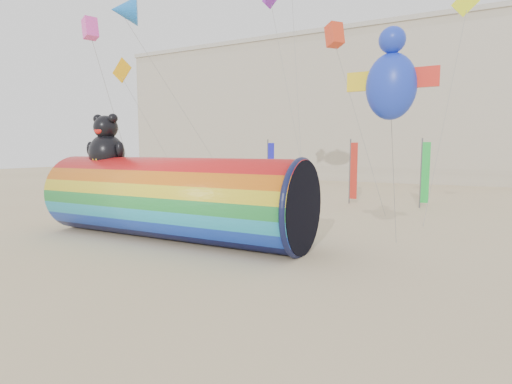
% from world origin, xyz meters
% --- Properties ---
extents(ground, '(160.00, 160.00, 0.00)m').
position_xyz_m(ground, '(0.00, 0.00, 0.00)').
color(ground, '#CCB58C').
rests_on(ground, ground).
extents(hotel_building, '(60.40, 15.40, 20.60)m').
position_xyz_m(hotel_building, '(-12.00, 45.95, 10.31)').
color(hotel_building, '#B7AD99').
rests_on(hotel_building, ground).
extents(windsock_assembly, '(13.77, 4.19, 6.35)m').
position_xyz_m(windsock_assembly, '(-3.50, 0.25, 2.11)').
color(windsock_assembly, red).
rests_on(windsock_assembly, ground).
extents(festival_banners, '(12.76, 1.18, 5.20)m').
position_xyz_m(festival_banners, '(0.78, 16.50, 2.64)').
color(festival_banners, '#59595E').
rests_on(festival_banners, ground).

